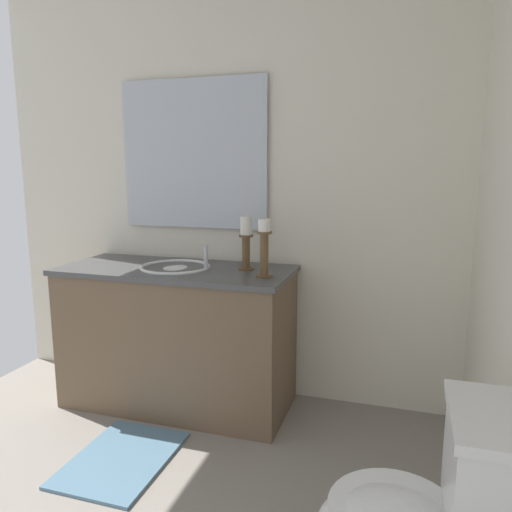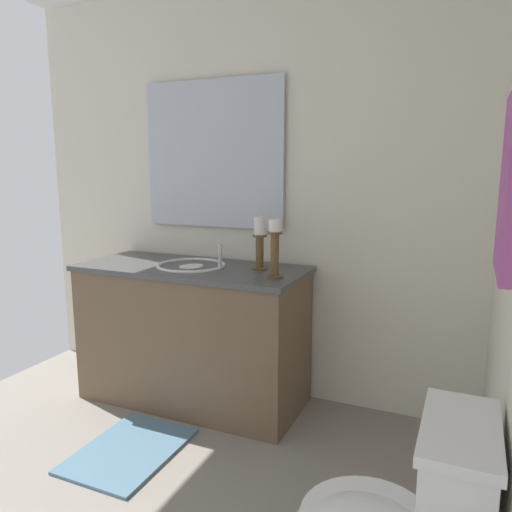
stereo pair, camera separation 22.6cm
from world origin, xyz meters
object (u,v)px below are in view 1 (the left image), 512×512
Objects in this scene: mirror at (193,154)px; candle_holder_short at (246,242)px; candle_holder_tall at (264,247)px; bath_mat at (121,459)px; sink_basin at (176,274)px; vanity_cabinet at (177,336)px.

mirror is 0.66m from candle_holder_short.
candle_holder_tall is 0.50× the size of bath_mat.
candle_holder_tall is at bearing 134.88° from bath_mat.
candle_holder_tall reaches higher than sink_basin.
vanity_cabinet is 1.45× the size of mirror.
sink_basin is at bearing 90.00° from vanity_cabinet.
vanity_cabinet is 3.34× the size of sink_basin.
mirror is 3.05× the size of candle_holder_tall.
sink_basin is at bearing 179.91° from bath_mat.
mirror is at bearing 179.99° from vanity_cabinet.
candle_holder_tall is at bearing 82.11° from vanity_cabinet.
vanity_cabinet is 0.37m from sink_basin.
candle_holder_short is 0.50× the size of bath_mat.
sink_basin is at bearing 0.20° from mirror.
vanity_cabinet is 0.70m from candle_holder_short.
candle_holder_tall reaches higher than vanity_cabinet.
bath_mat is at bearing 0.00° from vanity_cabinet.
candle_holder_tall is 1.25m from bath_mat.
candle_holder_short is at bearing 62.44° from mirror.
mirror reaches higher than sink_basin.
vanity_cabinet is 0.74m from bath_mat.
candle_holder_short is (-0.07, 0.40, 0.20)m from sink_basin.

